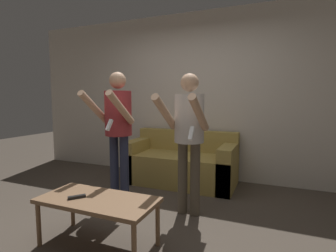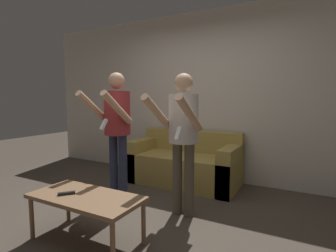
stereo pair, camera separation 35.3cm
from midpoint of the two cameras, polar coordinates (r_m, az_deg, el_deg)
ground_plane at (r=2.91m, az=-3.06°, el=-20.79°), size 14.00×14.00×0.00m
wall_back at (r=4.35m, az=10.19°, el=6.41°), size 6.40×0.06×2.70m
couch at (r=4.12m, az=6.01°, el=-8.40°), size 1.67×0.79×0.80m
person_standing_left at (r=3.32m, az=-8.19°, el=0.90°), size 0.45×0.67×1.63m
person_standing_right at (r=2.87m, az=6.73°, el=-0.56°), size 0.45×0.71×1.58m
coffee_table at (r=2.53m, az=-13.56°, el=-15.50°), size 1.05×0.50×0.44m
remote_on_table at (r=2.57m, az=-17.54°, el=-13.88°), size 0.12×0.14×0.02m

